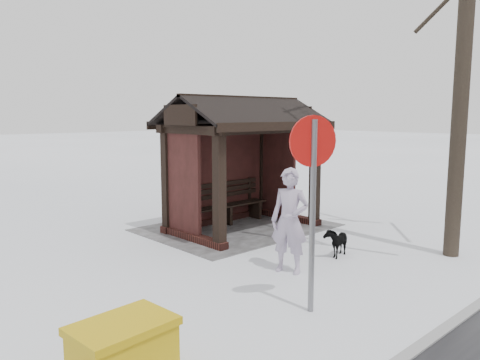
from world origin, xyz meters
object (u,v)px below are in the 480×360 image
Objects in this scene: dog at (337,241)px; road_sign at (312,174)px; pedestrian at (290,221)px; grit_bin at (124,357)px; bus_shelter at (239,137)px.

road_sign is (2.37, 1.25, 1.61)m from dog.
road_sign is at bearing -77.52° from dog.
dog is at bearing 69.27° from pedestrian.
dog is 5.34m from grit_bin.
road_sign is at bearing 58.82° from bus_shelter.
dog is (0.13, 2.88, -1.88)m from bus_shelter.
bus_shelter is 3.44m from dog.
bus_shelter is at bearing 131.79° from pedestrian.
bus_shelter reaches higher than pedestrian.
grit_bin is 0.37× the size of road_sign.
road_sign is (-2.82, 0.01, 1.52)m from grit_bin.
bus_shelter is 3.65× the size of grit_bin.
road_sign reaches higher than pedestrian.
dog is (-1.37, -0.00, -0.61)m from pedestrian.
pedestrian is at bearing -105.37° from dog.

